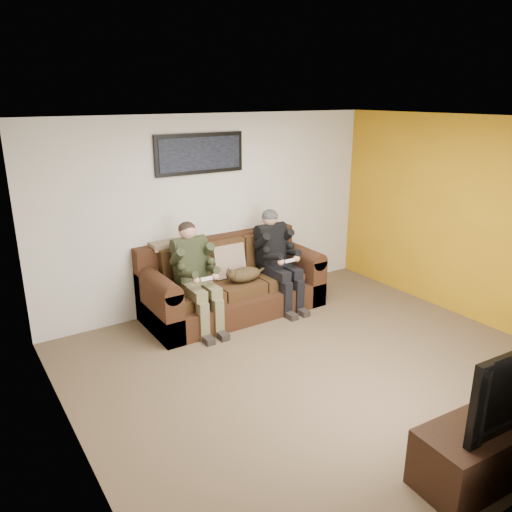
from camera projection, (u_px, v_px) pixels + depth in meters
floor at (318, 367)px, 5.43m from camera, size 5.00×5.00×0.00m
ceiling at (328, 120)px, 4.63m from camera, size 5.00×5.00×0.00m
wall_back at (215, 212)px, 6.82m from camera, size 5.00×0.00×5.00m
wall_left at (66, 309)px, 3.73m from camera, size 0.00×4.50×4.50m
wall_right at (473, 221)px, 6.33m from camera, size 0.00×4.50×4.50m
accent_wall_right at (473, 221)px, 6.32m from camera, size 0.00×4.50×4.50m
sofa at (230, 284)px, 6.77m from camera, size 2.40×1.04×0.98m
throw_pillow at (228, 261)px, 6.70m from camera, size 0.46×0.22×0.45m
throw_blanket at (169, 245)px, 6.44m from camera, size 0.49×0.24×0.09m
person_left at (195, 270)px, 6.16m from camera, size 0.51×0.87×1.34m
person_right at (277, 253)px, 6.81m from camera, size 0.51×0.86×1.34m
cat at (243, 274)px, 6.53m from camera, size 0.66×0.26×0.24m
framed_poster at (200, 154)px, 6.43m from camera, size 1.25×0.05×0.52m
tv_stand at (498, 442)px, 3.91m from camera, size 1.53×0.58×0.47m
television at (510, 379)px, 3.73m from camera, size 1.15×0.22×0.66m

